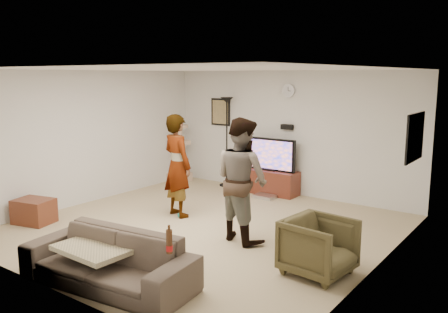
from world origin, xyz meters
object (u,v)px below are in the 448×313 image
Objects in this scene: tv_stand at (270,182)px; armchair at (319,247)px; person_left at (177,166)px; beer_bottle at (169,242)px; side_table at (34,211)px; cat_tree at (179,153)px; sofa at (108,260)px; person_right at (242,180)px; floor_lamp at (227,142)px; tv at (270,154)px.

tv_stand is 1.53× the size of armchair.
person_left is 3.32m from beer_bottle.
cat_tree is at bearing 91.89° from side_table.
cat_tree is 0.75× the size of person_left.
sofa is (0.68, -4.80, 0.06)m from tv_stand.
person_right is at bearing 73.37° from sofa.
person_right is at bearing -35.46° from cat_tree.
floor_lamp is 1.10× the size of person_left.
tv is at bearing 108.95° from beer_bottle.
cat_tree is 5.99m from beer_bottle.
person_left is at bearing -49.00° from cat_tree.
tv reaches higher than side_table.
tv_stand is 0.67× the size of person_left.
tv_stand is 4.52m from side_table.
person_right is 2.27m from beer_bottle.
cat_tree is at bearing -33.76° from person_left.
person_right is at bearing 23.37° from side_table.
sofa is 3.48× the size of side_table.
beer_bottle is 3.90m from side_table.
side_table is (-3.78, 0.81, -0.54)m from beer_bottle.
person_right is at bearing -67.95° from tv.
cat_tree reaches higher than tv_stand.
tv_stand reaches higher than side_table.
person_left is 1.60m from person_right.
tv_stand is at bearing 0.00° from tv.
beer_bottle is (0.59, -2.19, -0.17)m from person_right.
sofa is at bearing -69.46° from floor_lamp.
person_left reaches higher than cat_tree.
sofa reaches higher than side_table.
person_left is 3.17m from armchair.
armchair reaches higher than tv_stand.
beer_bottle is at bearing -60.15° from floor_lamp.
side_table is (0.12, -3.74, -0.46)m from cat_tree.
armchair is (1.83, 1.71, 0.05)m from sofa.
armchair is 4.73m from side_table.
person_right is (1.06, -2.61, 0.09)m from tv.
floor_lamp is 3.22× the size of side_table.
person_right reaches higher than tv_stand.
tv is 4.43× the size of beer_bottle.
person_right reaches higher than side_table.
cat_tree is 5.55m from armchair.
cat_tree is (-1.12, -0.30, -0.31)m from floor_lamp.
tv_stand is 4.85m from sofa.
floor_lamp is 3.44m from person_right.
beer_bottle is at bearing 120.83° from person_right.
tv reaches higher than tv_stand.
floor_lamp is at bearing -59.55° from person_left.
floor_lamp reaches higher than side_table.
tv_stand is at bearing -2.28° from floor_lamp.
beer_bottle is (0.96, 0.00, 0.43)m from sofa.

